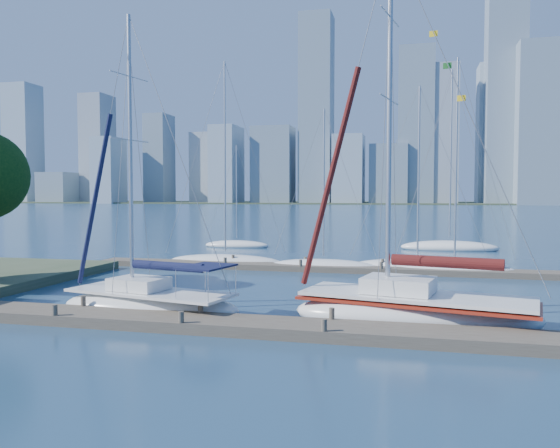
# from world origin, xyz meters

# --- Properties ---
(ground) EXTENTS (700.00, 700.00, 0.00)m
(ground) POSITION_xyz_m (0.00, 0.00, 0.00)
(ground) COLOR navy
(ground) RESTS_ON ground
(near_dock) EXTENTS (26.00, 2.00, 0.40)m
(near_dock) POSITION_xyz_m (0.00, 0.00, 0.20)
(near_dock) COLOR #463E33
(near_dock) RESTS_ON ground
(far_dock) EXTENTS (30.00, 1.80, 0.36)m
(far_dock) POSITION_xyz_m (2.00, 16.00, 0.18)
(far_dock) COLOR #463E33
(far_dock) RESTS_ON ground
(far_shore) EXTENTS (800.00, 100.00, 1.50)m
(far_shore) POSITION_xyz_m (0.00, 320.00, 0.00)
(far_shore) COLOR #38472D
(far_shore) RESTS_ON ground
(sailboat_navy) EXTENTS (8.04, 4.05, 12.69)m
(sailboat_navy) POSITION_xyz_m (-2.67, 2.01, 1.05)
(sailboat_navy) COLOR white
(sailboat_navy) RESTS_ON ground
(sailboat_maroon) EXTENTS (9.60, 4.85, 15.12)m
(sailboat_maroon) POSITION_xyz_m (7.89, 2.78, 1.13)
(sailboat_maroon) COLOR white
(sailboat_maroon) RESTS_ON ground
(bg_boat_1) EXTENTS (8.50, 4.37, 14.31)m
(bg_boat_1) POSITION_xyz_m (-4.78, 17.48, 0.26)
(bg_boat_1) COLOR white
(bg_boat_1) RESTS_ON ground
(bg_boat_2) EXTENTS (7.45, 3.58, 10.68)m
(bg_boat_2) POSITION_xyz_m (2.23, 16.68, 0.22)
(bg_boat_2) COLOR white
(bg_boat_2) RESTS_ON ground
(bg_boat_3) EXTENTS (8.70, 2.87, 12.03)m
(bg_boat_3) POSITION_xyz_m (8.16, 17.41, 0.25)
(bg_boat_3) COLOR white
(bg_boat_3) RESTS_ON ground
(bg_boat_4) EXTENTS (7.54, 3.22, 13.48)m
(bg_boat_4) POSITION_xyz_m (10.37, 16.73, 0.26)
(bg_boat_4) COLOR white
(bg_boat_4) RESTS_ON ground
(bg_boat_6) EXTENTS (6.34, 2.66, 9.78)m
(bg_boat_6) POSITION_xyz_m (-8.03, 29.99, 0.21)
(bg_boat_6) COLOR white
(bg_boat_6) RESTS_ON ground
(bg_boat_7) EXTENTS (8.72, 4.76, 16.13)m
(bg_boat_7) POSITION_xyz_m (11.05, 31.72, 0.31)
(bg_boat_7) COLOR white
(bg_boat_7) RESTS_ON ground
(skyline) EXTENTS (502.66, 51.31, 116.28)m
(skyline) POSITION_xyz_m (24.83, 290.52, 35.01)
(skyline) COLOR #8399A9
(skyline) RESTS_ON ground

